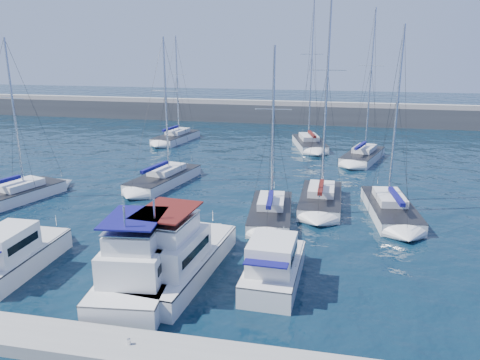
% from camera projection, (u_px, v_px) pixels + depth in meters
% --- Properties ---
extents(ground, '(220.00, 220.00, 0.00)m').
position_uv_depth(ground, '(204.00, 248.00, 29.71)').
color(ground, black).
rests_on(ground, ground).
extents(breakwater, '(160.00, 6.00, 4.45)m').
position_uv_depth(breakwater, '(289.00, 115.00, 78.32)').
color(breakwater, '#424244').
rests_on(breakwater, ground).
extents(dock, '(40.00, 2.20, 0.60)m').
position_uv_depth(dock, '(130.00, 351.00, 19.29)').
color(dock, gray).
rests_on(dock, ground).
extents(dock_cleat_centre, '(0.16, 0.16, 0.25)m').
position_uv_depth(dock_cleat_centre, '(129.00, 342.00, 19.17)').
color(dock_cleat_centre, silver).
rests_on(dock_cleat_centre, dock).
extents(motor_yacht_port_outer, '(2.52, 6.99, 3.20)m').
position_uv_depth(motor_yacht_port_outer, '(16.00, 256.00, 26.40)').
color(motor_yacht_port_outer, silver).
rests_on(motor_yacht_port_outer, ground).
extents(motor_yacht_port_inner, '(4.57, 9.47, 4.69)m').
position_uv_depth(motor_yacht_port_inner, '(143.00, 267.00, 24.69)').
color(motor_yacht_port_inner, silver).
rests_on(motor_yacht_port_inner, ground).
extents(motor_yacht_stbd_inner, '(4.43, 9.94, 4.69)m').
position_uv_depth(motor_yacht_stbd_inner, '(177.00, 258.00, 25.74)').
color(motor_yacht_stbd_inner, silver).
rests_on(motor_yacht_stbd_inner, ground).
extents(motor_yacht_stbd_outer, '(2.94, 6.36, 3.20)m').
position_uv_depth(motor_yacht_stbd_outer, '(273.00, 268.00, 25.01)').
color(motor_yacht_stbd_outer, silver).
rests_on(motor_yacht_stbd_outer, ground).
extents(sailboat_mid_a, '(5.22, 8.33, 13.35)m').
position_uv_depth(sailboat_mid_a, '(17.00, 194.00, 38.74)').
color(sailboat_mid_a, silver).
rests_on(sailboat_mid_a, ground).
extents(sailboat_mid_b, '(4.79, 9.27, 13.48)m').
position_uv_depth(sailboat_mid_b, '(164.00, 179.00, 43.34)').
color(sailboat_mid_b, silver).
rests_on(sailboat_mid_b, ground).
extents(sailboat_mid_c, '(3.60, 8.07, 12.78)m').
position_uv_depth(sailboat_mid_c, '(271.00, 212.00, 34.58)').
color(sailboat_mid_c, silver).
rests_on(sailboat_mid_c, ground).
extents(sailboat_mid_d, '(3.22, 7.95, 17.06)m').
position_uv_depth(sailboat_mid_d, '(321.00, 199.00, 37.43)').
color(sailboat_mid_d, silver).
rests_on(sailboat_mid_d, ground).
extents(sailboat_mid_e, '(4.05, 9.04, 14.21)m').
position_uv_depth(sailboat_mid_e, '(390.00, 208.00, 35.41)').
color(sailboat_mid_e, silver).
rests_on(sailboat_mid_e, ground).
extents(sailboat_back_a, '(4.47, 8.68, 13.94)m').
position_uv_depth(sailboat_back_a, '(176.00, 137.00, 62.55)').
color(sailboat_back_a, silver).
rests_on(sailboat_back_a, ground).
extents(sailboat_back_b, '(5.11, 8.97, 18.30)m').
position_uv_depth(sailboat_back_b, '(309.00, 143.00, 58.77)').
color(sailboat_back_b, silver).
rests_on(sailboat_back_b, ground).
extents(sailboat_back_c, '(5.37, 8.82, 16.56)m').
position_uv_depth(sailboat_back_c, '(363.00, 156.00, 52.15)').
color(sailboat_back_c, silver).
rests_on(sailboat_back_c, ground).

